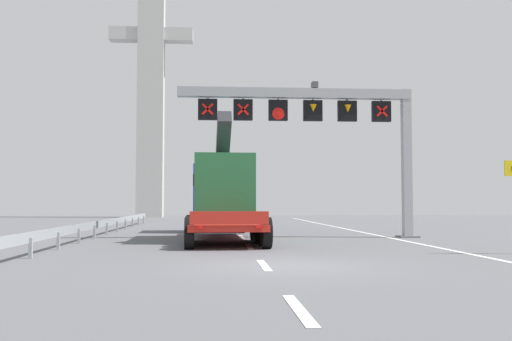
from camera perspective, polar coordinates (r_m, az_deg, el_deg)
name	(u,v)px	position (r m, az deg, el deg)	size (l,w,h in m)	color
ground	(284,266)	(14.96, 2.79, -9.38)	(112.00, 112.00, 0.00)	#5B5B60
lane_markings	(238,233)	(30.38, -1.74, -6.20)	(0.20, 45.69, 0.01)	silver
edge_line_right	(384,237)	(27.98, 12.52, -6.39)	(0.20, 63.00, 0.01)	silver
overhead_lane_gantry	(324,117)	(27.03, 6.77, 5.27)	(11.09, 0.90, 7.20)	#9EA0A5
heavy_haul_truck_red	(220,195)	(27.61, -3.58, -2.39)	(3.36, 14.12, 5.30)	red
guardrail_left	(106,224)	(29.79, -14.58, -5.10)	(0.13, 33.04, 0.76)	#999EA3
bridge_pylon_distant	(151,66)	(64.93, -10.29, 10.07)	(9.00, 2.00, 32.05)	#B7B7B2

